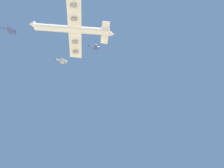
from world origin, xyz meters
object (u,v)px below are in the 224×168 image
object	(u,v)px
chase_jet_left_wing	(94,47)
chase_jet_lead	(61,61)
chase_jet_trailing	(8,30)
carrier_jet	(74,30)

from	to	relation	value
chase_jet_left_wing	chase_jet_lead	bearing A→B (deg)	-28.12
chase_jet_left_wing	chase_jet_trailing	world-z (taller)	chase_jet_left_wing
chase_jet_lead	chase_jet_left_wing	distance (m)	45.11
chase_jet_lead	chase_jet_trailing	world-z (taller)	chase_jet_lead
carrier_jet	chase_jet_left_wing	xyz separation A→B (m)	(22.53, -36.87, 34.32)
carrier_jet	chase_jet_lead	size ratio (longest dim) A/B	4.48
chase_jet_lead	chase_jet_trailing	bearing A→B (deg)	34.41
chase_jet_lead	chase_jet_left_wing	xyz separation A→B (m)	(-32.68, -24.82, 18.73)
carrier_jet	chase_jet_trailing	world-z (taller)	carrier_jet
carrier_jet	chase_jet_lead	bearing A→B (deg)	-68.20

